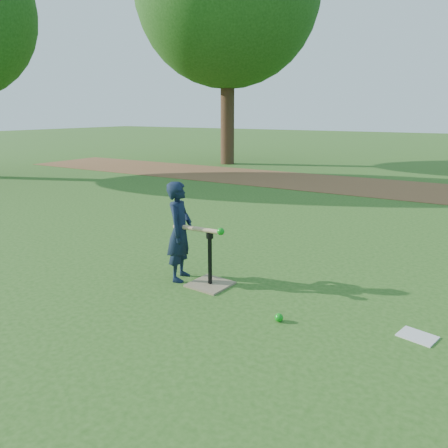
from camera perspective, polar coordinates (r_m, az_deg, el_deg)
The scene contains 7 objects.
ground at distance 5.14m, azimuth 0.09°, elevation -7.30°, with size 80.00×80.00×0.00m, color #285116.
dirt_strip at distance 11.98m, azimuth 19.21°, elevation 4.57°, with size 24.00×3.00×0.01m, color brown.
child at distance 5.02m, azimuth -5.80°, elevation -0.97°, with size 0.42×0.28×1.15m, color black.
wiffle_ball_ground at distance 4.20m, azimuth 7.19°, elevation -12.03°, with size 0.08×0.08×0.08m, color #0C8D14.
clipboard at distance 4.28m, azimuth 23.94°, elevation -13.26°, with size 0.30×0.23×0.01m, color silver.
batting_tee at distance 4.95m, azimuth -1.83°, elevation -6.81°, with size 0.46×0.46×0.61m.
swing_action at distance 4.81m, azimuth -2.98°, elevation -0.72°, with size 0.66×0.11×0.09m.
Camera 1 is at (2.49, -4.07, 1.91)m, focal length 35.00 mm.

